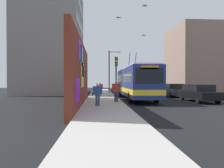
{
  "coord_description": "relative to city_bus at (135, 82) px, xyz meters",
  "views": [
    {
      "loc": [
        -19.61,
        2.0,
        1.84
      ],
      "look_at": [
        0.38,
        0.66,
        1.59
      ],
      "focal_mm": 31.75,
      "sensor_mm": 36.0,
      "label": 1
    }
  ],
  "objects": [
    {
      "name": "curbside_puddle",
      "position": [
        -0.6,
        1.2,
        -1.82
      ],
      "size": [
        1.75,
        1.75,
        0.0
      ],
      "primitive_type": "cylinder",
      "color": "black",
      "rests_on": "ground_plane"
    },
    {
      "name": "traffic_light",
      "position": [
        -1.85,
        2.15,
        1.05
      ],
      "size": [
        0.49,
        0.28,
        4.04
      ],
      "color": "#2D382D",
      "rests_on": "sidewalk_slab"
    },
    {
      "name": "city_bus",
      "position": [
        0.0,
        0.0,
        0.0
      ],
      "size": [
        11.98,
        2.55,
        5.06
      ],
      "color": "navy",
      "rests_on": "ground_plane"
    },
    {
      "name": "pedestrian_at_curb",
      "position": [
        -4.24,
        2.37,
        -0.64
      ],
      "size": [
        0.23,
        0.77,
        1.74
      ],
      "color": "#2D3F59",
      "rests_on": "sidewalk_slab"
    },
    {
      "name": "parked_car_black",
      "position": [
        -3.17,
        -5.2,
        -0.98
      ],
      "size": [
        4.89,
        1.88,
        1.58
      ],
      "color": "black",
      "rests_on": "ground_plane"
    },
    {
      "name": "parked_car_dark_gray",
      "position": [
        2.99,
        -5.2,
        -0.98
      ],
      "size": [
        4.84,
        1.93,
        1.58
      ],
      "color": "#38383D",
      "rests_on": "ground_plane"
    },
    {
      "name": "building_far_left",
      "position": [
        11.64,
        11.0,
        6.79
      ],
      "size": [
        13.69,
        8.41,
        17.22
      ],
      "color": "gray",
      "rests_on": "ground_plane"
    },
    {
      "name": "ground_plane",
      "position": [
        -0.93,
        1.8,
        -1.82
      ],
      "size": [
        80.0,
        80.0,
        0.0
      ],
      "primitive_type": "plane",
      "color": "black"
    },
    {
      "name": "pedestrian_midblock",
      "position": [
        1.49,
        3.67,
        -0.73
      ],
      "size": [
        0.22,
        0.73,
        1.62
      ],
      "color": "#595960",
      "rests_on": "sidewalk_slab"
    },
    {
      "name": "building_far_right",
      "position": [
        16.84,
        -15.2,
        4.29
      ],
      "size": [
        10.91,
        9.4,
        12.23
      ],
      "color": "gray",
      "rests_on": "ground_plane"
    },
    {
      "name": "sidewalk_slab",
      "position": [
        -0.93,
        3.4,
        -1.75
      ],
      "size": [
        48.0,
        3.2,
        0.15
      ],
      "primitive_type": "cube",
      "color": "#ADA8A0",
      "rests_on": "ground_plane"
    },
    {
      "name": "pedestrian_near_wall",
      "position": [
        -6.7,
        3.89,
        -0.76
      ],
      "size": [
        0.22,
        0.72,
        1.57
      ],
      "color": "#2D3F59",
      "rests_on": "sidewalk_slab"
    },
    {
      "name": "graffiti_wall",
      "position": [
        -5.6,
        5.15,
        0.56
      ],
      "size": [
        12.7,
        0.32,
        4.75
      ],
      "color": "maroon",
      "rests_on": "ground_plane"
    },
    {
      "name": "street_lamp",
      "position": [
        8.96,
        2.04,
        1.95
      ],
      "size": [
        0.44,
        1.8,
        6.27
      ],
      "color": "#4C4C51",
      "rests_on": "sidewalk_slab"
    },
    {
      "name": "flying_pigeons",
      "position": [
        -0.03,
        0.02,
        6.52
      ],
      "size": [
        2.42,
        3.15,
        3.46
      ],
      "color": "#47474C"
    }
  ]
}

